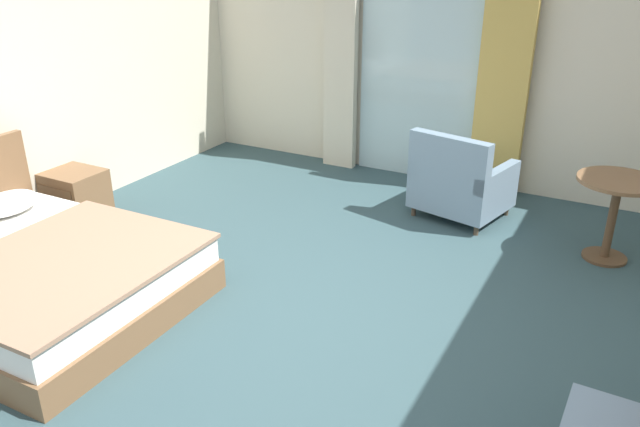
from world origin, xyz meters
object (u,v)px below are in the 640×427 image
Objects in this scene: armchair_by_window at (460,184)px; round_cafe_table at (616,201)px; bed at (29,273)px; nightstand at (75,195)px; desk_chair at (638,426)px.

armchair_by_window is 1.38m from round_cafe_table.
bed reaches higher than nightstand.
desk_chair reaches higher than nightstand.
desk_chair is at bearing 0.45° from bed.
armchair_by_window is 1.31× the size of round_cafe_table.
bed is 2.40× the size of desk_chair.
bed reaches higher than desk_chair.
desk_chair reaches higher than armchair_by_window.
desk_chair is at bearing -83.21° from round_cafe_table.
nightstand is 4.80m from round_cafe_table.
round_cafe_table is (4.55, 1.50, 0.29)m from nightstand.
bed is 3.77m from armchair_by_window.
bed is 3.04× the size of round_cafe_table.
bed is at bearing -53.76° from nightstand.
bed is 4.57m from round_cafe_table.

